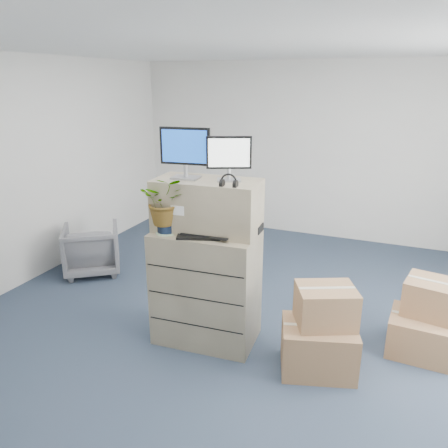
{
  "coord_description": "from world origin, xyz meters",
  "views": [
    {
      "loc": [
        1.34,
        -3.54,
        2.49
      ],
      "look_at": [
        -0.3,
        0.4,
        1.08
      ],
      "focal_mm": 35.0,
      "sensor_mm": 36.0,
      "label": 1
    }
  ],
  "objects_px": {
    "filing_cabinet_lower": "(206,287)",
    "monitor_right": "(229,156)",
    "office_chair": "(91,247)",
    "potted_plant": "(166,207)",
    "keyboard": "(206,235)",
    "monitor_left": "(185,150)",
    "water_bottle": "(214,219)"
  },
  "relations": [
    {
      "from": "water_bottle",
      "to": "potted_plant",
      "type": "bearing_deg",
      "value": -152.4
    },
    {
      "from": "monitor_right",
      "to": "potted_plant",
      "type": "xyz_separation_m",
      "value": [
        -0.52,
        -0.26,
        -0.46
      ]
    },
    {
      "from": "monitor_left",
      "to": "water_bottle",
      "type": "distance_m",
      "value": 0.68
    },
    {
      "from": "keyboard",
      "to": "water_bottle",
      "type": "bearing_deg",
      "value": 64.98
    },
    {
      "from": "office_chair",
      "to": "potted_plant",
      "type": "bearing_deg",
      "value": 113.74
    },
    {
      "from": "filing_cabinet_lower",
      "to": "keyboard",
      "type": "height_order",
      "value": "keyboard"
    },
    {
      "from": "keyboard",
      "to": "water_bottle",
      "type": "height_order",
      "value": "water_bottle"
    },
    {
      "from": "monitor_right",
      "to": "keyboard",
      "type": "relative_size",
      "value": 0.78
    },
    {
      "from": "filing_cabinet_lower",
      "to": "monitor_right",
      "type": "relative_size",
      "value": 2.84
    },
    {
      "from": "keyboard",
      "to": "potted_plant",
      "type": "distance_m",
      "value": 0.45
    },
    {
      "from": "monitor_right",
      "to": "keyboard",
      "type": "height_order",
      "value": "monitor_right"
    },
    {
      "from": "filing_cabinet_lower",
      "to": "monitor_right",
      "type": "xyz_separation_m",
      "value": [
        0.2,
        0.09,
        1.28
      ]
    },
    {
      "from": "filing_cabinet_lower",
      "to": "office_chair",
      "type": "relative_size",
      "value": 1.58
    },
    {
      "from": "filing_cabinet_lower",
      "to": "office_chair",
      "type": "bearing_deg",
      "value": 154.01
    },
    {
      "from": "office_chair",
      "to": "keyboard",
      "type": "bearing_deg",
      "value": 119.32
    },
    {
      "from": "filing_cabinet_lower",
      "to": "monitor_right",
      "type": "distance_m",
      "value": 1.3
    },
    {
      "from": "filing_cabinet_lower",
      "to": "keyboard",
      "type": "bearing_deg",
      "value": -68.31
    },
    {
      "from": "monitor_right",
      "to": "water_bottle",
      "type": "xyz_separation_m",
      "value": [
        -0.12,
        -0.06,
        -0.58
      ]
    },
    {
      "from": "keyboard",
      "to": "potted_plant",
      "type": "bearing_deg",
      "value": 167.33
    },
    {
      "from": "filing_cabinet_lower",
      "to": "potted_plant",
      "type": "distance_m",
      "value": 0.9
    },
    {
      "from": "monitor_right",
      "to": "keyboard",
      "type": "xyz_separation_m",
      "value": [
        -0.14,
        -0.21,
        -0.7
      ]
    },
    {
      "from": "monitor_left",
      "to": "monitor_right",
      "type": "relative_size",
      "value": 1.19
    },
    {
      "from": "monitor_right",
      "to": "keyboard",
      "type": "distance_m",
      "value": 0.74
    },
    {
      "from": "filing_cabinet_lower",
      "to": "potted_plant",
      "type": "xyz_separation_m",
      "value": [
        -0.32,
        -0.17,
        0.82
      ]
    },
    {
      "from": "monitor_left",
      "to": "filing_cabinet_lower",
      "type": "bearing_deg",
      "value": -14.3
    },
    {
      "from": "water_bottle",
      "to": "office_chair",
      "type": "xyz_separation_m",
      "value": [
        -2.17,
        0.82,
        -0.9
      ]
    },
    {
      "from": "water_bottle",
      "to": "monitor_left",
      "type": "bearing_deg",
      "value": -177.95
    },
    {
      "from": "keyboard",
      "to": "filing_cabinet_lower",
      "type": "bearing_deg",
      "value": 95.67
    },
    {
      "from": "filing_cabinet_lower",
      "to": "monitor_left",
      "type": "height_order",
      "value": "monitor_left"
    },
    {
      "from": "monitor_right",
      "to": "office_chair",
      "type": "relative_size",
      "value": 0.56
    },
    {
      "from": "office_chair",
      "to": "monitor_left",
      "type": "bearing_deg",
      "value": 120.03
    },
    {
      "from": "filing_cabinet_lower",
      "to": "water_bottle",
      "type": "bearing_deg",
      "value": 23.69
    }
  ]
}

